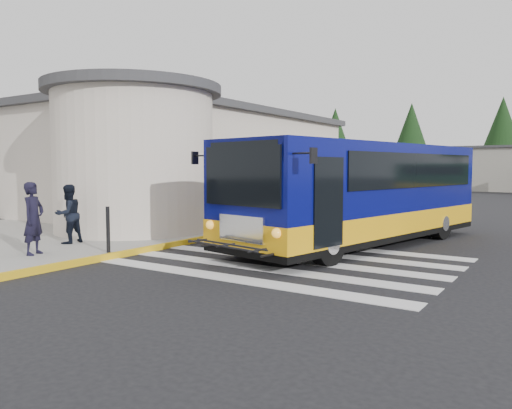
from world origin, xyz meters
The scene contains 9 objects.
ground centered at (0.00, 0.00, 0.00)m, with size 140.00×140.00×0.00m, color black.
sidewalk centered at (-9.00, 4.00, 0.07)m, with size 10.00×34.00×0.15m, color gray.
curb_strip centered at (-4.05, 4.00, 0.08)m, with size 0.12×34.00×0.16m, color gold.
station_building centered at (-10.84, 6.91, 2.57)m, with size 12.70×18.70×4.80m.
crosswalk centered at (-0.50, -0.80, 0.01)m, with size 8.00×5.35×0.01m.
transit_bus centered at (0.20, 2.39, 1.39)m, with size 5.02×10.62×2.91m.
pedestrian_a centered at (-5.47, -4.22, 1.03)m, with size 0.64×0.42×1.76m, color black.
pedestrian_b centered at (-6.30, -2.65, 0.97)m, with size 0.79×0.62×1.63m, color black.
bollard centered at (-4.20, -3.05, 0.72)m, with size 0.09×0.09×1.14m, color black.
Camera 1 is at (5.56, -11.29, 2.27)m, focal length 35.00 mm.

